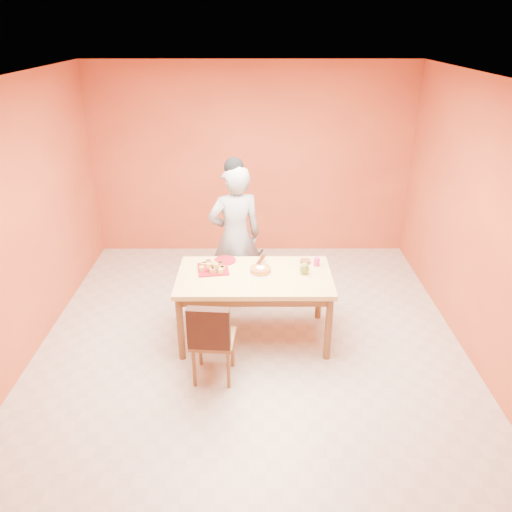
{
  "coord_description": "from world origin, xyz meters",
  "views": [
    {
      "loc": [
        0.05,
        -4.42,
        3.15
      ],
      "look_at": [
        0.06,
        0.3,
        0.91
      ],
      "focal_mm": 35.0,
      "sensor_mm": 36.0,
      "label": 1
    }
  ],
  "objects_px": {
    "dining_chair": "(213,338)",
    "red_dinner_plate": "(225,260)",
    "magenta_glass": "(317,262)",
    "checker_tin": "(305,261)",
    "dining_table": "(254,283)",
    "sponge_cake": "(260,270)",
    "person": "(235,237)",
    "pastry_platter": "(213,269)",
    "egg_ornament": "(304,268)"
  },
  "relations": [
    {
      "from": "red_dinner_plate",
      "to": "egg_ornament",
      "type": "height_order",
      "value": "egg_ornament"
    },
    {
      "from": "dining_chair",
      "to": "red_dinner_plate",
      "type": "bearing_deg",
      "value": 90.55
    },
    {
      "from": "sponge_cake",
      "to": "pastry_platter",
      "type": "bearing_deg",
      "value": 171.24
    },
    {
      "from": "egg_ornament",
      "to": "checker_tin",
      "type": "relative_size",
      "value": 1.13
    },
    {
      "from": "egg_ornament",
      "to": "checker_tin",
      "type": "distance_m",
      "value": 0.27
    },
    {
      "from": "sponge_cake",
      "to": "egg_ornament",
      "type": "bearing_deg",
      "value": -2.18
    },
    {
      "from": "dining_chair",
      "to": "person",
      "type": "height_order",
      "value": "person"
    },
    {
      "from": "person",
      "to": "magenta_glass",
      "type": "bearing_deg",
      "value": 132.41
    },
    {
      "from": "sponge_cake",
      "to": "red_dinner_plate",
      "type": "bearing_deg",
      "value": 142.98
    },
    {
      "from": "person",
      "to": "egg_ornament",
      "type": "distance_m",
      "value": 1.04
    },
    {
      "from": "person",
      "to": "pastry_platter",
      "type": "bearing_deg",
      "value": 55.07
    },
    {
      "from": "magenta_glass",
      "to": "checker_tin",
      "type": "height_order",
      "value": "magenta_glass"
    },
    {
      "from": "pastry_platter",
      "to": "egg_ornament",
      "type": "relative_size",
      "value": 2.47
    },
    {
      "from": "magenta_glass",
      "to": "checker_tin",
      "type": "xyz_separation_m",
      "value": [
        -0.12,
        0.07,
        -0.03
      ]
    },
    {
      "from": "dining_table",
      "to": "sponge_cake",
      "type": "distance_m",
      "value": 0.15
    },
    {
      "from": "egg_ornament",
      "to": "pastry_platter",
      "type": "bearing_deg",
      "value": -164.49
    },
    {
      "from": "dining_chair",
      "to": "pastry_platter",
      "type": "xyz_separation_m",
      "value": [
        -0.05,
        0.81,
        0.31
      ]
    },
    {
      "from": "dining_chair",
      "to": "red_dinner_plate",
      "type": "xyz_separation_m",
      "value": [
        0.07,
        1.02,
        0.31
      ]
    },
    {
      "from": "pastry_platter",
      "to": "red_dinner_plate",
      "type": "relative_size",
      "value": 1.31
    },
    {
      "from": "red_dinner_plate",
      "to": "sponge_cake",
      "type": "relative_size",
      "value": 1.08
    },
    {
      "from": "dining_table",
      "to": "person",
      "type": "relative_size",
      "value": 0.93
    },
    {
      "from": "dining_chair",
      "to": "checker_tin",
      "type": "relative_size",
      "value": 7.75
    },
    {
      "from": "pastry_platter",
      "to": "sponge_cake",
      "type": "relative_size",
      "value": 1.42
    },
    {
      "from": "red_dinner_plate",
      "to": "egg_ornament",
      "type": "relative_size",
      "value": 1.88
    },
    {
      "from": "dining_table",
      "to": "pastry_platter",
      "type": "relative_size",
      "value": 5.07
    },
    {
      "from": "dining_table",
      "to": "person",
      "type": "xyz_separation_m",
      "value": [
        -0.22,
        0.76,
        0.2
      ]
    },
    {
      "from": "egg_ornament",
      "to": "sponge_cake",
      "type": "bearing_deg",
      "value": -161.03
    },
    {
      "from": "checker_tin",
      "to": "dining_table",
      "type": "bearing_deg",
      "value": -152.61
    },
    {
      "from": "dining_chair",
      "to": "magenta_glass",
      "type": "xyz_separation_m",
      "value": [
        1.06,
        0.91,
        0.35
      ]
    },
    {
      "from": "pastry_platter",
      "to": "egg_ornament",
      "type": "bearing_deg",
      "value": -5.64
    },
    {
      "from": "pastry_platter",
      "to": "red_dinner_plate",
      "type": "height_order",
      "value": "pastry_platter"
    },
    {
      "from": "dining_table",
      "to": "red_dinner_plate",
      "type": "height_order",
      "value": "red_dinner_plate"
    },
    {
      "from": "dining_table",
      "to": "pastry_platter",
      "type": "distance_m",
      "value": 0.47
    },
    {
      "from": "red_dinner_plate",
      "to": "checker_tin",
      "type": "xyz_separation_m",
      "value": [
        0.87,
        -0.05,
        0.01
      ]
    },
    {
      "from": "red_dinner_plate",
      "to": "sponge_cake",
      "type": "bearing_deg",
      "value": -37.02
    },
    {
      "from": "person",
      "to": "red_dinner_plate",
      "type": "relative_size",
      "value": 7.18
    },
    {
      "from": "pastry_platter",
      "to": "egg_ornament",
      "type": "xyz_separation_m",
      "value": [
        0.96,
        -0.09,
        0.05
      ]
    },
    {
      "from": "person",
      "to": "checker_tin",
      "type": "height_order",
      "value": "person"
    },
    {
      "from": "person",
      "to": "pastry_platter",
      "type": "relative_size",
      "value": 5.47
    },
    {
      "from": "dining_table",
      "to": "checker_tin",
      "type": "relative_size",
      "value": 14.15
    },
    {
      "from": "dining_chair",
      "to": "sponge_cake",
      "type": "bearing_deg",
      "value": 62.58
    },
    {
      "from": "dining_chair",
      "to": "person",
      "type": "bearing_deg",
      "value": 87.79
    },
    {
      "from": "egg_ornament",
      "to": "dining_table",
      "type": "bearing_deg",
      "value": -156.04
    },
    {
      "from": "person",
      "to": "red_dinner_plate",
      "type": "distance_m",
      "value": 0.45
    },
    {
      "from": "pastry_platter",
      "to": "magenta_glass",
      "type": "xyz_separation_m",
      "value": [
        1.1,
        0.1,
        0.04
      ]
    },
    {
      "from": "red_dinner_plate",
      "to": "checker_tin",
      "type": "relative_size",
      "value": 2.13
    },
    {
      "from": "dining_table",
      "to": "checker_tin",
      "type": "xyz_separation_m",
      "value": [
        0.55,
        0.29,
        0.11
      ]
    },
    {
      "from": "dining_table",
      "to": "person",
      "type": "bearing_deg",
      "value": 106.48
    },
    {
      "from": "checker_tin",
      "to": "red_dinner_plate",
      "type": "bearing_deg",
      "value": 176.89
    },
    {
      "from": "dining_table",
      "to": "red_dinner_plate",
      "type": "distance_m",
      "value": 0.47
    }
  ]
}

